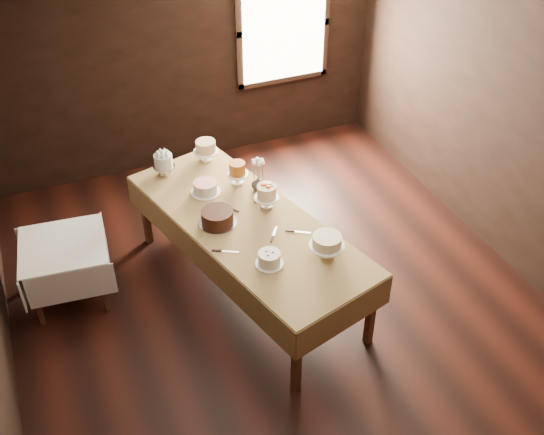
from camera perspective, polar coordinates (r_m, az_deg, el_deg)
The scene contains 22 objects.
floor at distance 6.40m, azimuth 0.69°, elevation -7.79°, with size 5.00×6.00×0.01m, color black.
ceiling at distance 4.84m, azimuth 0.95°, elevation 16.33°, with size 5.00×6.00×0.01m, color beige.
wall_back at distance 8.00m, azimuth -7.96°, elevation 13.92°, with size 5.00×0.02×2.80m, color black.
wall_right at distance 6.74m, azimuth 20.88°, elevation 7.05°, with size 0.02×6.00×2.80m, color black.
window at distance 8.27m, azimuth 1.07°, elevation 16.53°, with size 1.10×0.05×1.30m, color #FFEABF.
display_table at distance 6.08m, azimuth -2.26°, elevation -0.78°, with size 1.76×2.93×0.85m.
side_table at distance 6.41m, azimuth -18.15°, elevation -2.83°, with size 0.87×0.87×0.67m.
cake_meringue at distance 6.72m, azimuth -9.63°, elevation 4.63°, with size 0.26×0.26×0.24m.
cake_speckled at distance 6.91m, azimuth -5.91°, elevation 5.90°, with size 0.27×0.27×0.24m.
cake_lattice at distance 6.41m, azimuth -5.96°, elevation 2.61°, with size 0.33×0.33×0.11m.
cake_caramel at distance 6.50m, azimuth -3.10°, elevation 3.89°, with size 0.22×0.22×0.25m.
cake_chocolate at distance 5.98m, azimuth -4.89°, elevation -0.00°, with size 0.41×0.41×0.14m.
cake_flowers at distance 6.16m, azimuth -0.49°, elevation 1.82°, with size 0.25×0.25×0.25m.
cake_swirl at distance 5.51m, azimuth -0.24°, elevation -3.74°, with size 0.25×0.25×0.13m.
cake_cream at distance 5.60m, azimuth 4.90°, elevation -2.57°, with size 0.36×0.36×0.22m.
cake_server_a at distance 5.90m, azimuth 0.25°, elevation -1.23°, with size 0.24×0.03×0.01m, color silver.
cake_server_b at distance 5.90m, azimuth 2.76°, elevation -1.31°, with size 0.24×0.03×0.01m, color silver.
cake_server_c at distance 6.23m, azimuth -4.17°, elevation 1.03°, with size 0.24×0.03×0.01m, color silver.
cake_server_d at distance 6.39m, azimuth -1.27°, elevation 2.16°, with size 0.24×0.03×0.01m, color silver.
cake_server_e at distance 5.69m, azimuth -3.76°, elevation -3.05°, with size 0.24×0.03×0.01m, color silver.
flower_vase at distance 6.42m, azimuth -1.23°, elevation 3.08°, with size 0.14×0.14×0.15m, color #2D2823.
flower_bouquet at distance 6.31m, azimuth -1.26°, elevation 4.52°, with size 0.14×0.14×0.20m, color white, non-canonical shape.
Camera 1 is at (-1.81, -4.14, 4.53)m, focal length 42.18 mm.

